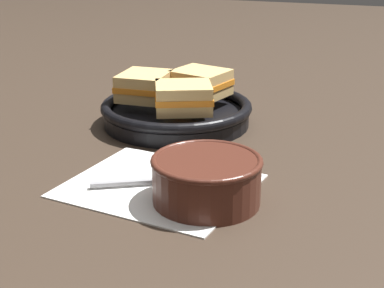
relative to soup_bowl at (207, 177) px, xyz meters
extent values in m
plane|color=#382B21|center=(-0.05, 0.08, -0.03)|extent=(4.00, 4.00, 0.00)
cube|color=white|center=(-0.08, 0.02, -0.03)|extent=(0.26, 0.23, 0.00)
cylinder|color=#4C2319|center=(0.00, 0.00, -0.01)|extent=(0.14, 0.14, 0.06)
cylinder|color=gold|center=(0.00, 0.00, 0.01)|extent=(0.12, 0.12, 0.01)
torus|color=#4C2319|center=(0.00, 0.00, 0.02)|extent=(0.14, 0.14, 0.01)
cube|color=#9E9EA3|center=(-0.11, 0.01, -0.03)|extent=(0.11, 0.06, 0.01)
ellipsoid|color=#9E9EA3|center=(-0.03, 0.05, -0.03)|extent=(0.06, 0.05, 0.01)
cylinder|color=black|center=(-0.15, 0.28, -0.02)|extent=(0.25, 0.25, 0.02)
torus|color=black|center=(-0.15, 0.28, 0.00)|extent=(0.26, 0.26, 0.02)
cube|color=#DBB26B|center=(-0.21, 0.28, 0.02)|extent=(0.08, 0.09, 0.02)
cube|color=orange|center=(-0.21, 0.28, 0.03)|extent=(0.09, 0.10, 0.01)
cube|color=#DBB26B|center=(-0.21, 0.28, 0.04)|extent=(0.08, 0.09, 0.02)
cube|color=#DBB26B|center=(-0.12, 0.23, 0.02)|extent=(0.11, 0.11, 0.02)
cube|color=orange|center=(-0.12, 0.23, 0.03)|extent=(0.12, 0.11, 0.01)
cube|color=#DBB26B|center=(-0.12, 0.23, 0.04)|extent=(0.11, 0.11, 0.02)
cube|color=#DBB26B|center=(-0.12, 0.33, 0.02)|extent=(0.11, 0.10, 0.02)
cube|color=orange|center=(-0.12, 0.33, 0.03)|extent=(0.11, 0.10, 0.01)
cube|color=#DBB26B|center=(-0.12, 0.33, 0.04)|extent=(0.11, 0.10, 0.02)
camera|label=1|loc=(0.21, -0.64, 0.29)|focal=55.00mm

